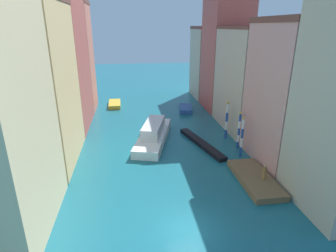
{
  "coord_description": "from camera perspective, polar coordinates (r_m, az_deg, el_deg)",
  "views": [
    {
      "loc": [
        -3.74,
        -17.05,
        14.8
      ],
      "look_at": [
        1.36,
        19.21,
        1.5
      ],
      "focal_mm": 29.49,
      "sensor_mm": 36.0,
      "label": 1
    }
  ],
  "objects": [
    {
      "name": "building_right_1",
      "position": [
        32.93,
        23.98,
        6.11
      ],
      "size": [
        6.76,
        9.8,
        15.73
      ],
      "color": "tan",
      "rests_on": "ground"
    },
    {
      "name": "ground_plane",
      "position": [
        44.26,
        -2.7,
        0.41
      ],
      "size": [
        154.0,
        154.0,
        0.0
      ],
      "primitive_type": "plane",
      "color": "#196070"
    },
    {
      "name": "mooring_pole_1",
      "position": [
        35.81,
        14.47,
        -0.82
      ],
      "size": [
        0.33,
        0.33,
        4.86
      ],
      "color": "#1E479E",
      "rests_on": "ground"
    },
    {
      "name": "waterfront_dock",
      "position": [
        29.61,
        17.51,
        -10.36
      ],
      "size": [
        3.17,
        7.6,
        0.62
      ],
      "color": "brown",
      "rests_on": "ground"
    },
    {
      "name": "building_right_2",
      "position": [
        42.58,
        16.26,
        9.2
      ],
      "size": [
        6.76,
        12.23,
        14.82
      ],
      "color": "#BCB299",
      "rests_on": "ground"
    },
    {
      "name": "person_on_dock",
      "position": [
        28.88,
        19.28,
        -9.01
      ],
      "size": [
        0.36,
        0.36,
        1.58
      ],
      "color": "olive",
      "rests_on": "waterfront_dock"
    },
    {
      "name": "gondola_black",
      "position": [
        36.65,
        6.87,
        -3.56
      ],
      "size": [
        3.77,
        10.48,
        0.53
      ],
      "color": "black",
      "rests_on": "ground"
    },
    {
      "name": "mooring_pole_2",
      "position": [
        38.64,
        12.05,
        1.26
      ],
      "size": [
        0.37,
        0.37,
        5.29
      ],
      "color": "#1E479E",
      "rests_on": "ground"
    },
    {
      "name": "mooring_pole_0",
      "position": [
        33.7,
        15.06,
        -2.1
      ],
      "size": [
        0.32,
        0.32,
        4.98
      ],
      "color": "#1E479E",
      "rests_on": "ground"
    },
    {
      "name": "building_left_3",
      "position": [
        53.14,
        -19.1,
        13.19
      ],
      "size": [
        6.76,
        7.24,
        18.98
      ],
      "color": "#C6705B",
      "rests_on": "ground"
    },
    {
      "name": "vaporetto_white",
      "position": [
        37.7,
        -3.01,
        -1.56
      ],
      "size": [
        6.39,
        12.87,
        2.6
      ],
      "color": "white",
      "rests_on": "ground"
    },
    {
      "name": "motorboat_0",
      "position": [
        55.36,
        -10.96,
        4.48
      ],
      "size": [
        2.35,
        5.68,
        0.73
      ],
      "color": "gold",
      "rests_on": "ground"
    },
    {
      "name": "building_right_3",
      "position": [
        52.05,
        11.82,
        15.6
      ],
      "size": [
        6.76,
        9.25,
        22.38
      ],
      "color": "#B25147",
      "rests_on": "ground"
    },
    {
      "name": "building_left_2",
      "position": [
        43.79,
        -21.47,
        13.14
      ],
      "size": [
        6.76,
        11.57,
        21.19
      ],
      "color": "#B25147",
      "rests_on": "ground"
    },
    {
      "name": "motorboat_1",
      "position": [
        51.19,
        3.67,
        3.59
      ],
      "size": [
        3.03,
        5.37,
        0.82
      ],
      "color": "#234C93",
      "rests_on": "ground"
    },
    {
      "name": "building_left_1",
      "position": [
        32.89,
        -25.4,
        7.58
      ],
      "size": [
        6.76,
        11.87,
        17.63
      ],
      "color": "#DBB77A",
      "rests_on": "ground"
    },
    {
      "name": "building_right_4",
      "position": [
        61.6,
        8.54,
        12.87
      ],
      "size": [
        6.76,
        9.5,
        14.82
      ],
      "color": "#BCB299",
      "rests_on": "ground"
    }
  ]
}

